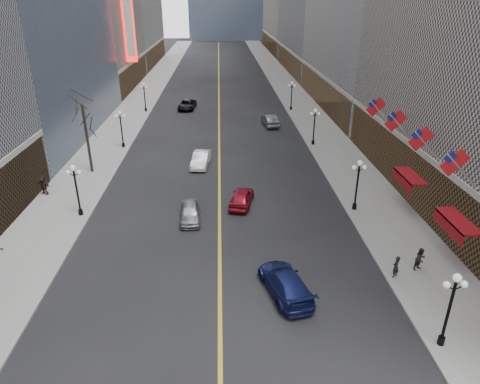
{
  "coord_description": "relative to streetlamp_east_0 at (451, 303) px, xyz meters",
  "views": [
    {
      "loc": [
        0.26,
        -2.89,
        17.12
      ],
      "look_at": [
        1.18,
        16.93,
        8.0
      ],
      "focal_mm": 32.0,
      "sensor_mm": 36.0,
      "label": 1
    }
  ],
  "objects": [
    {
      "name": "tree_west_far",
      "position": [
        -25.3,
        26.0,
        3.34
      ],
      "size": [
        3.6,
        3.6,
        7.92
      ],
      "color": "#2D231C",
      "rests_on": "sidewalk_west"
    },
    {
      "name": "flag_4",
      "position": [
        3.51,
        18.0,
        4.39
      ],
      "size": [
        2.87,
        0.12,
        2.87
      ],
      "color": "#B2B2B7",
      "rests_on": "ground"
    },
    {
      "name": "streetlamp_east_2",
      "position": [
        0.0,
        34.0,
        0.0
      ],
      "size": [
        1.26,
        0.44,
        4.52
      ],
      "color": "black",
      "rests_on": "sidewalk_east"
    },
    {
      "name": "streetlamp_east_0",
      "position": [
        0.0,
        0.0,
        0.0
      ],
      "size": [
        1.26,
        0.44,
        4.52
      ],
      "color": "black",
      "rests_on": "sidewalk_east"
    },
    {
      "name": "streetlamp_west_2",
      "position": [
        -23.6,
        34.0,
        0.0
      ],
      "size": [
        1.26,
        0.44,
        4.52
      ],
      "color": "black",
      "rests_on": "sidewalk_west"
    },
    {
      "name": "theatre_marquee",
      "position": [
        -27.68,
        66.0,
        9.1
      ],
      "size": [
        2.0,
        0.55,
        12.0
      ],
      "color": "red",
      "rests_on": "ground"
    },
    {
      "name": "sidewalk_east",
      "position": [
        2.2,
        56.0,
        -2.83
      ],
      "size": [
        6.0,
        230.0,
        0.15
      ],
      "primitive_type": "cube",
      "color": "gray",
      "rests_on": "ground"
    },
    {
      "name": "car_sb_mid",
      "position": [
        -9.8,
        17.53,
        -2.14
      ],
      "size": [
        2.75,
        4.76,
        1.52
      ],
      "primitive_type": "imported",
      "rotation": [
        0.0,
        0.0,
        2.92
      ],
      "color": "maroon",
      "rests_on": "ground"
    },
    {
      "name": "ped_ne_corner",
      "position": [
        -0.2,
        6.09,
        -1.97
      ],
      "size": [
        0.71,
        0.67,
        1.56
      ],
      "primitive_type": "imported",
      "rotation": [
        0.0,
        0.0,
        3.78
      ],
      "color": "black",
      "rests_on": "sidewalk_east"
    },
    {
      "name": "car_nb_mid",
      "position": [
        -13.8,
        27.45,
        -2.12
      ],
      "size": [
        2.22,
        4.91,
        1.56
      ],
      "primitive_type": "imported",
      "rotation": [
        0.0,
        0.0,
        -0.12
      ],
      "color": "white",
      "rests_on": "ground"
    },
    {
      "name": "car_sb_near",
      "position": [
        -7.69,
        4.87,
        -2.11
      ],
      "size": [
        3.48,
        5.81,
        1.58
      ],
      "primitive_type": "imported",
      "rotation": [
        0.0,
        0.0,
        3.39
      ],
      "color": "#151C52",
      "rests_on": "ground"
    },
    {
      "name": "car_nb_near",
      "position": [
        -14.24,
        14.93,
        -2.2
      ],
      "size": [
        1.9,
        4.23,
        1.41
      ],
      "primitive_type": "imported",
      "rotation": [
        0.0,
        0.0,
        0.06
      ],
      "color": "#9A9DA1",
      "rests_on": "ground"
    },
    {
      "name": "car_nb_far",
      "position": [
        -17.04,
        53.61,
        -2.15
      ],
      "size": [
        3.06,
        5.65,
        1.5
      ],
      "primitive_type": "imported",
      "rotation": [
        0.0,
        0.0,
        -0.11
      ],
      "color": "black",
      "rests_on": "ground"
    },
    {
      "name": "streetlamp_east_3",
      "position": [
        0.0,
        52.0,
        0.0
      ],
      "size": [
        1.26,
        0.44,
        4.52
      ],
      "color": "black",
      "rests_on": "sidewalk_east"
    },
    {
      "name": "streetlamp_west_1",
      "position": [
        -23.6,
        16.0,
        0.0
      ],
      "size": [
        1.26,
        0.44,
        4.52
      ],
      "color": "black",
      "rests_on": "sidewalk_west"
    },
    {
      "name": "awning_c",
      "position": [
        4.3,
        16.0,
        0.18
      ],
      "size": [
        1.4,
        4.0,
        0.93
      ],
      "color": "maroon",
      "rests_on": "ground"
    },
    {
      "name": "flag_5",
      "position": [
        3.51,
        23.0,
        4.39
      ],
      "size": [
        2.87,
        0.12,
        2.87
      ],
      "color": "#B2B2B7",
      "rests_on": "ground"
    },
    {
      "name": "sidewalk_west",
      "position": [
        -25.8,
        56.0,
        -2.83
      ],
      "size": [
        6.0,
        230.0,
        0.15
      ],
      "primitive_type": "cube",
      "color": "gray",
      "rests_on": "ground"
    },
    {
      "name": "car_sb_far",
      "position": [
        -4.45,
        43.12,
        -2.09
      ],
      "size": [
        2.28,
        5.11,
        1.63
      ],
      "primitive_type": "imported",
      "rotation": [
        0.0,
        0.0,
        3.26
      ],
      "color": "#4B5053",
      "rests_on": "ground"
    },
    {
      "name": "streetlamp_west_3",
      "position": [
        -23.6,
        52.0,
        0.0
      ],
      "size": [
        1.26,
        0.44,
        4.52
      ],
      "color": "black",
      "rests_on": "sidewalk_west"
    },
    {
      "name": "awning_b",
      "position": [
        4.3,
        8.0,
        0.18
      ],
      "size": [
        1.4,
        4.0,
        0.93
      ],
      "color": "maroon",
      "rests_on": "ground"
    },
    {
      "name": "lane_line",
      "position": [
        -11.8,
        66.0,
        -2.89
      ],
      "size": [
        0.25,
        200.0,
        0.02
      ],
      "primitive_type": "cube",
      "color": "gold",
      "rests_on": "ground"
    },
    {
      "name": "ped_west_far",
      "position": [
        -28.2,
        20.4,
        -1.8
      ],
      "size": [
        1.8,
        1.25,
        1.9
      ],
      "primitive_type": "imported",
      "rotation": [
        0.0,
        0.0,
        -0.47
      ],
      "color": "black",
      "rests_on": "sidewalk_west"
    },
    {
      "name": "flag_2",
      "position": [
        3.51,
        8.0,
        4.39
      ],
      "size": [
        2.87,
        0.12,
        2.87
      ],
      "color": "#B2B2B7",
      "rests_on": "ground"
    },
    {
      "name": "ped_east_walk",
      "position": [
        1.76,
        6.82,
        -1.93
      ],
      "size": [
        0.91,
        0.74,
        1.65
      ],
      "primitive_type": "imported",
      "rotation": [
        0.0,
        0.0,
        0.44
      ],
      "color": "black",
      "rests_on": "sidewalk_east"
    },
    {
      "name": "flag_3",
      "position": [
        3.51,
        13.0,
        4.39
      ],
      "size": [
        2.87,
        0.12,
        2.87
      ],
      "color": "#B2B2B7",
      "rests_on": "ground"
    },
    {
      "name": "streetlamp_east_1",
      "position": [
        0.0,
        16.0,
        0.0
      ],
      "size": [
        1.26,
        0.44,
        4.52
      ],
      "color": "black",
      "rests_on": "sidewalk_east"
    }
  ]
}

